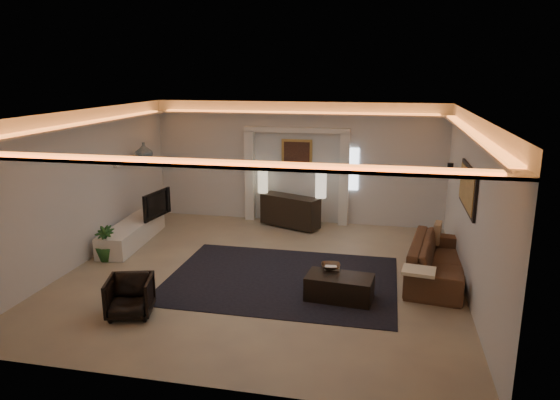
% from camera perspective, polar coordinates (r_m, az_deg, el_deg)
% --- Properties ---
extents(floor, '(7.00, 7.00, 0.00)m').
position_cam_1_polar(floor, '(9.44, -1.97, -8.19)').
color(floor, tan).
rests_on(floor, ground).
extents(ceiling, '(7.00, 7.00, 0.00)m').
position_cam_1_polar(ceiling, '(8.76, -2.13, 9.64)').
color(ceiling, white).
rests_on(ceiling, ground).
extents(wall_back, '(7.00, 0.00, 7.00)m').
position_cam_1_polar(wall_back, '(12.35, 1.90, 4.17)').
color(wall_back, silver).
rests_on(wall_back, ground).
extents(wall_front, '(7.00, 0.00, 7.00)m').
position_cam_1_polar(wall_front, '(5.82, -10.50, -7.66)').
color(wall_front, silver).
rests_on(wall_front, ground).
extents(wall_left, '(0.00, 7.00, 7.00)m').
position_cam_1_polar(wall_left, '(10.39, -21.12, 1.32)').
color(wall_left, silver).
rests_on(wall_left, ground).
extents(wall_right, '(0.00, 7.00, 7.00)m').
position_cam_1_polar(wall_right, '(8.84, 20.54, -0.76)').
color(wall_right, silver).
rests_on(wall_right, ground).
extents(cove_soffit, '(7.00, 7.00, 0.04)m').
position_cam_1_polar(cove_soffit, '(8.79, -2.11, 7.82)').
color(cove_soffit, silver).
rests_on(cove_soffit, ceiling).
extents(daylight_slit, '(0.25, 0.03, 1.00)m').
position_cam_1_polar(daylight_slit, '(12.18, 8.15, 3.42)').
color(daylight_slit, white).
rests_on(daylight_slit, wall_back).
extents(area_rug, '(4.00, 3.00, 0.01)m').
position_cam_1_polar(area_rug, '(9.18, 0.18, -8.82)').
color(area_rug, black).
rests_on(area_rug, ground).
extents(pilaster_left, '(0.22, 0.20, 2.20)m').
position_cam_1_polar(pilaster_left, '(12.57, -3.37, 2.70)').
color(pilaster_left, silver).
rests_on(pilaster_left, ground).
extents(pilaster_right, '(0.22, 0.20, 2.20)m').
position_cam_1_polar(pilaster_right, '(12.17, 7.15, 2.24)').
color(pilaster_right, silver).
rests_on(pilaster_right, ground).
extents(alcove_header, '(2.52, 0.20, 0.12)m').
position_cam_1_polar(alcove_header, '(12.14, 1.85, 7.81)').
color(alcove_header, silver).
rests_on(alcove_header, wall_back).
extents(painting_frame, '(0.74, 0.04, 0.74)m').
position_cam_1_polar(painting_frame, '(12.28, 1.88, 5.06)').
color(painting_frame, tan).
rests_on(painting_frame, wall_back).
extents(painting_canvas, '(0.62, 0.02, 0.62)m').
position_cam_1_polar(painting_canvas, '(12.26, 1.86, 5.04)').
color(painting_canvas, '#4C2D1E').
rests_on(painting_canvas, wall_back).
extents(art_panel_frame, '(0.04, 1.64, 0.74)m').
position_cam_1_polar(art_panel_frame, '(9.07, 20.23, 1.25)').
color(art_panel_frame, black).
rests_on(art_panel_frame, wall_right).
extents(art_panel_gold, '(0.02, 1.50, 0.62)m').
position_cam_1_polar(art_panel_gold, '(9.07, 20.07, 1.26)').
color(art_panel_gold, tan).
rests_on(art_panel_gold, wall_right).
extents(wall_sconce, '(0.12, 0.12, 0.22)m').
position_cam_1_polar(wall_sconce, '(10.91, 18.43, 3.35)').
color(wall_sconce, black).
rests_on(wall_sconce, wall_right).
extents(wall_niche, '(0.10, 0.55, 0.04)m').
position_cam_1_polar(wall_niche, '(11.50, -17.20, 3.81)').
color(wall_niche, silver).
rests_on(wall_niche, wall_left).
extents(console, '(1.49, 0.96, 0.71)m').
position_cam_1_polar(console, '(12.04, 1.14, -1.21)').
color(console, black).
rests_on(console, ground).
extents(lamp_left, '(0.31, 0.31, 0.54)m').
position_cam_1_polar(lamp_left, '(12.24, -1.93, 2.36)').
color(lamp_left, beige).
rests_on(lamp_left, console).
extents(lamp_right, '(0.31, 0.31, 0.57)m').
position_cam_1_polar(lamp_right, '(11.78, 4.58, 1.85)').
color(lamp_right, '#FCE9C7').
rests_on(lamp_right, console).
extents(media_ledge, '(0.78, 2.40, 0.44)m').
position_cam_1_polar(media_ledge, '(11.44, -16.12, -3.52)').
color(media_ledge, silver).
rests_on(media_ledge, ground).
extents(tv, '(1.03, 0.26, 0.59)m').
position_cam_1_polar(tv, '(11.65, -13.96, -0.42)').
color(tv, black).
rests_on(tv, media_ledge).
extents(figurine, '(0.16, 0.16, 0.35)m').
position_cam_1_polar(figurine, '(11.99, -13.26, -0.47)').
color(figurine, black).
rests_on(figurine, media_ledge).
extents(ginger_jar, '(0.49, 0.49, 0.40)m').
position_cam_1_polar(ginger_jar, '(11.74, -14.92, 5.25)').
color(ginger_jar, slate).
rests_on(ginger_jar, wall_niche).
extents(plant, '(0.39, 0.39, 0.68)m').
position_cam_1_polar(plant, '(10.52, -18.89, -4.62)').
color(plant, '#214E1D').
rests_on(plant, ground).
extents(sofa, '(2.48, 1.26, 0.69)m').
position_cam_1_polar(sofa, '(9.53, 17.22, -6.40)').
color(sofa, '#39271B').
rests_on(sofa, ground).
extents(throw_blanket, '(0.56, 0.48, 0.05)m').
position_cam_1_polar(throw_blanket, '(8.38, 15.21, -7.63)').
color(throw_blanket, silver).
rests_on(throw_blanket, sofa).
extents(throw_pillow, '(0.19, 0.41, 0.40)m').
position_cam_1_polar(throw_pillow, '(10.39, 17.13, -3.51)').
color(throw_pillow, '#A27E57').
rests_on(throw_pillow, sofa).
extents(coffee_table, '(1.11, 0.68, 0.39)m').
position_cam_1_polar(coffee_table, '(8.42, 6.64, -9.64)').
color(coffee_table, black).
rests_on(coffee_table, ground).
extents(bowl, '(0.37, 0.37, 0.08)m').
position_cam_1_polar(bowl, '(8.61, 5.67, -7.31)').
color(bowl, '#453121').
rests_on(bowl, coffee_table).
extents(magazine, '(0.26, 0.19, 0.03)m').
position_cam_1_polar(magazine, '(8.61, 5.84, -7.47)').
color(magazine, white).
rests_on(magazine, coffee_table).
extents(armchair, '(0.81, 0.82, 0.61)m').
position_cam_1_polar(armchair, '(8.13, -16.38, -10.28)').
color(armchair, '#322619').
rests_on(armchair, ground).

